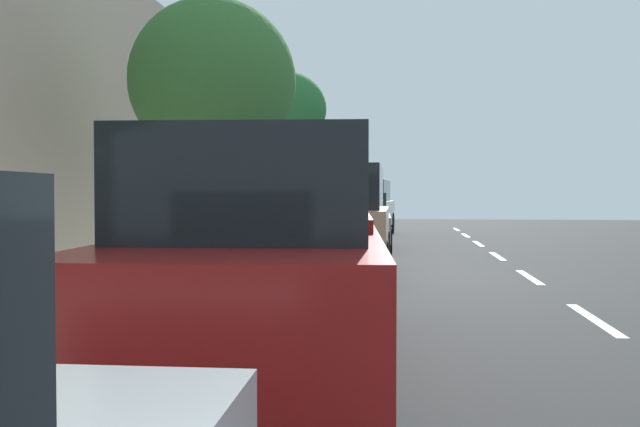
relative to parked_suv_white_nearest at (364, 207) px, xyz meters
The scene contains 15 objects.
ground 12.96m from the parked_suv_white_nearest, 93.41° to the left, with size 58.04×58.04×0.00m, color #303030.
sidewalk 13.31m from the parked_suv_white_nearest, 76.28° to the left, with size 4.26×36.28×0.13m, color #A3A79B.
curb_edge 12.97m from the parked_suv_white_nearest, 85.83° to the left, with size 0.16×36.28×0.13m, color gray.
lane_stripe_centre 13.22m from the parked_suv_white_nearest, 106.08° to the left, with size 0.14×35.80×0.01m.
lane_stripe_bike_edge 12.95m from the parked_suv_white_nearest, 92.35° to the left, with size 0.12×36.28×0.01m, color white.
building_facade 14.23m from the parked_suv_white_nearest, 66.79° to the left, with size 0.50×36.28×6.75m, color tan.
parked_suv_white_nearest is the anchor object (origin of this frame).
parked_sedan_grey_second 6.73m from the parked_suv_white_nearest, 91.50° to the left, with size 1.94×4.45×1.52m.
parked_suv_tan_mid 12.84m from the parked_suv_white_nearest, 90.78° to the left, with size 2.01×4.72×1.99m.
parked_pickup_red_far 19.57m from the parked_suv_white_nearest, 90.63° to the left, with size 2.30×5.42×1.95m.
bicycle_at_curb 12.93m from the parked_suv_white_nearest, 87.89° to the left, with size 1.65×0.76×0.79m.
cyclist_with_backpack 12.49m from the parked_suv_white_nearest, 86.81° to the left, with size 0.53×0.55×1.68m.
street_tree_near_cyclist 5.76m from the parked_suv_white_nearest, 63.35° to the left, with size 2.54×2.54×5.11m.
street_tree_mid_block 12.96m from the parked_suv_white_nearest, 80.04° to the left, with size 3.16×3.16×5.06m.
pedestrian_on_phone 6.64m from the parked_suv_white_nearest, 60.19° to the left, with size 0.51×0.42×1.75m.
Camera 1 is at (-0.62, 12.45, 1.49)m, focal length 38.82 mm.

